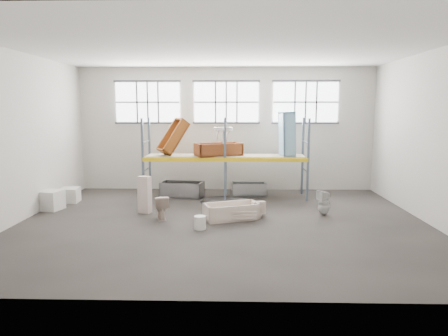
{
  "coord_description": "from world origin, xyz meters",
  "views": [
    {
      "loc": [
        0.35,
        -11.58,
        3.29
      ],
      "look_at": [
        0.0,
        1.5,
        1.4
      ],
      "focal_mm": 32.32,
      "sensor_mm": 36.0,
      "label": 1
    }
  ],
  "objects_px": {
    "bucket": "(200,223)",
    "steel_tub_right": "(249,189)",
    "cistern_tall": "(145,195)",
    "carton_near": "(50,200)",
    "toilet_white": "(324,203)",
    "blue_tub_upright": "(287,134)",
    "steel_tub_left": "(182,189)",
    "rust_tub_flat": "(218,149)",
    "bathtub_beige": "(232,211)",
    "toilet_beige": "(161,207)"
  },
  "relations": [
    {
      "from": "rust_tub_flat",
      "to": "toilet_white",
      "type": "bearing_deg",
      "value": -37.45
    },
    {
      "from": "steel_tub_right",
      "to": "rust_tub_flat",
      "type": "xyz_separation_m",
      "value": [
        -1.16,
        -0.39,
        1.58
      ]
    },
    {
      "from": "blue_tub_upright",
      "to": "bucket",
      "type": "xyz_separation_m",
      "value": [
        -2.9,
        -4.19,
        -2.21
      ]
    },
    {
      "from": "toilet_beige",
      "to": "bucket",
      "type": "bearing_deg",
      "value": 124.31
    },
    {
      "from": "steel_tub_left",
      "to": "rust_tub_flat",
      "type": "relative_size",
      "value": 0.93
    },
    {
      "from": "toilet_beige",
      "to": "blue_tub_upright",
      "type": "xyz_separation_m",
      "value": [
        4.17,
        3.16,
        2.03
      ]
    },
    {
      "from": "bathtub_beige",
      "to": "bucket",
      "type": "bearing_deg",
      "value": -149.24
    },
    {
      "from": "bathtub_beige",
      "to": "carton_near",
      "type": "relative_size",
      "value": 2.18
    },
    {
      "from": "steel_tub_left",
      "to": "cistern_tall",
      "type": "bearing_deg",
      "value": -109.87
    },
    {
      "from": "carton_near",
      "to": "steel_tub_left",
      "type": "bearing_deg",
      "value": 26.9
    },
    {
      "from": "toilet_white",
      "to": "blue_tub_upright",
      "type": "xyz_separation_m",
      "value": [
        -0.86,
        2.63,
        1.99
      ]
    },
    {
      "from": "bathtub_beige",
      "to": "cistern_tall",
      "type": "height_order",
      "value": "cistern_tall"
    },
    {
      "from": "steel_tub_left",
      "to": "toilet_beige",
      "type": "bearing_deg",
      "value": -94.15
    },
    {
      "from": "steel_tub_right",
      "to": "carton_near",
      "type": "xyz_separation_m",
      "value": [
        -6.69,
        -2.49,
        0.08
      ]
    },
    {
      "from": "bathtub_beige",
      "to": "carton_near",
      "type": "distance_m",
      "value": 6.14
    },
    {
      "from": "cistern_tall",
      "to": "toilet_white",
      "type": "distance_m",
      "value": 5.7
    },
    {
      "from": "blue_tub_upright",
      "to": "carton_near",
      "type": "bearing_deg",
      "value": -165.37
    },
    {
      "from": "bathtub_beige",
      "to": "steel_tub_right",
      "type": "relative_size",
      "value": 1.23
    },
    {
      "from": "cistern_tall",
      "to": "bucket",
      "type": "relative_size",
      "value": 3.21
    },
    {
      "from": "toilet_white",
      "to": "carton_near",
      "type": "relative_size",
      "value": 1.07
    },
    {
      "from": "steel_tub_left",
      "to": "rust_tub_flat",
      "type": "xyz_separation_m",
      "value": [
        1.39,
        -0.0,
        1.53
      ]
    },
    {
      "from": "steel_tub_left",
      "to": "blue_tub_upright",
      "type": "xyz_separation_m",
      "value": [
        3.94,
        0.01,
        2.1
      ]
    },
    {
      "from": "rust_tub_flat",
      "to": "bathtub_beige",
      "type": "bearing_deg",
      "value": -80.42
    },
    {
      "from": "blue_tub_upright",
      "to": "carton_near",
      "type": "relative_size",
      "value": 2.19
    },
    {
      "from": "steel_tub_right",
      "to": "bucket",
      "type": "height_order",
      "value": "steel_tub_right"
    },
    {
      "from": "cistern_tall",
      "to": "carton_near",
      "type": "distance_m",
      "value": 3.28
    },
    {
      "from": "rust_tub_flat",
      "to": "blue_tub_upright",
      "type": "xyz_separation_m",
      "value": [
        2.55,
        0.01,
        0.57
      ]
    },
    {
      "from": "bathtub_beige",
      "to": "carton_near",
      "type": "bearing_deg",
      "value": 150.26
    },
    {
      "from": "steel_tub_right",
      "to": "rust_tub_flat",
      "type": "relative_size",
      "value": 0.78
    },
    {
      "from": "toilet_beige",
      "to": "toilet_white",
      "type": "xyz_separation_m",
      "value": [
        5.04,
        0.53,
        0.04
      ]
    },
    {
      "from": "bathtub_beige",
      "to": "steel_tub_right",
      "type": "height_order",
      "value": "steel_tub_right"
    },
    {
      "from": "blue_tub_upright",
      "to": "rust_tub_flat",
      "type": "bearing_deg",
      "value": -179.67
    },
    {
      "from": "blue_tub_upright",
      "to": "bathtub_beige",
      "type": "bearing_deg",
      "value": -123.08
    },
    {
      "from": "bucket",
      "to": "bathtub_beige",
      "type": "bearing_deg",
      "value": 51.09
    },
    {
      "from": "toilet_white",
      "to": "bucket",
      "type": "height_order",
      "value": "toilet_white"
    },
    {
      "from": "blue_tub_upright",
      "to": "bucket",
      "type": "bearing_deg",
      "value": -124.66
    },
    {
      "from": "cistern_tall",
      "to": "steel_tub_left",
      "type": "relative_size",
      "value": 0.75
    },
    {
      "from": "bucket",
      "to": "steel_tub_right",
      "type": "bearing_deg",
      "value": 71.7
    },
    {
      "from": "blue_tub_upright",
      "to": "steel_tub_right",
      "type": "bearing_deg",
      "value": 164.77
    },
    {
      "from": "cistern_tall",
      "to": "blue_tub_upright",
      "type": "bearing_deg",
      "value": 48.38
    },
    {
      "from": "steel_tub_right",
      "to": "carton_near",
      "type": "bearing_deg",
      "value": -159.61
    },
    {
      "from": "cistern_tall",
      "to": "blue_tub_upright",
      "type": "relative_size",
      "value": 0.72
    },
    {
      "from": "steel_tub_left",
      "to": "blue_tub_upright",
      "type": "height_order",
      "value": "blue_tub_upright"
    },
    {
      "from": "toilet_white",
      "to": "carton_near",
      "type": "xyz_separation_m",
      "value": [
        -8.94,
        0.52,
        -0.08
      ]
    },
    {
      "from": "toilet_beige",
      "to": "cistern_tall",
      "type": "distance_m",
      "value": 0.99
    },
    {
      "from": "steel_tub_right",
      "to": "cistern_tall",
      "type": "bearing_deg",
      "value": -140.56
    },
    {
      "from": "steel_tub_left",
      "to": "steel_tub_right",
      "type": "bearing_deg",
      "value": 8.64
    },
    {
      "from": "steel_tub_left",
      "to": "bucket",
      "type": "xyz_separation_m",
      "value": [
        1.04,
        -4.18,
        -0.1
      ]
    },
    {
      "from": "toilet_beige",
      "to": "cistern_tall",
      "type": "height_order",
      "value": "cistern_tall"
    },
    {
      "from": "bucket",
      "to": "cistern_tall",
      "type": "bearing_deg",
      "value": 137.89
    }
  ]
}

